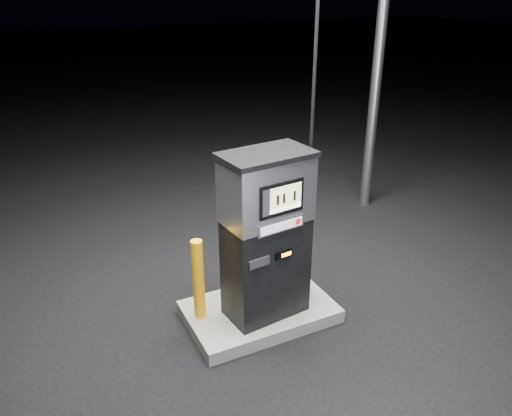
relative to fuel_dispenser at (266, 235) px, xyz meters
name	(u,v)px	position (x,y,z in m)	size (l,w,h in m)	color
ground	(259,317)	(-0.03, 0.10, -1.08)	(80.00, 80.00, 0.00)	black
pump_island	(259,312)	(-0.03, 0.10, -1.01)	(1.60, 1.00, 0.15)	slate
fuel_dispenser	(266,235)	(0.00, 0.00, 0.00)	(1.02, 0.63, 3.76)	black
bollard_left	(198,280)	(-0.67, 0.23, -0.47)	(0.12, 0.12, 0.91)	#F8A80D
bollard_right	(301,251)	(0.53, 0.17, -0.41)	(0.14, 0.14, 1.03)	#F8A80D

